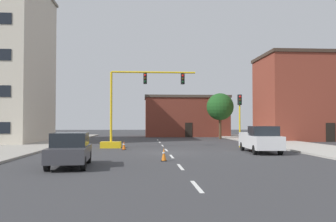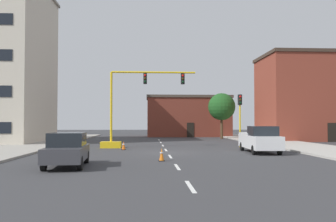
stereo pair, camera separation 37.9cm
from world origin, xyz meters
name	(u,v)px [view 1 (the left image)]	position (x,y,z in m)	size (l,w,h in m)	color
ground_plane	(168,153)	(0.00, 0.00, 0.00)	(160.00, 160.00, 0.00)	#38383A
sidewalk_left	(29,145)	(-12.63, 8.00, 0.07)	(6.00, 56.00, 0.14)	#9E998E
sidewalk_right	(289,144)	(12.63, 8.00, 0.07)	(6.00, 56.00, 0.14)	#B2ADA3
lane_stripe_seg_0	(197,186)	(0.00, -14.00, 0.00)	(0.16, 2.40, 0.01)	silver
lane_stripe_seg_1	(180,167)	(0.00, -8.50, 0.00)	(0.16, 2.40, 0.01)	silver
lane_stripe_seg_2	(172,156)	(0.00, -3.00, 0.00)	(0.16, 2.40, 0.01)	silver
lane_stripe_seg_3	(166,150)	(0.00, 2.50, 0.00)	(0.16, 2.40, 0.01)	silver
lane_stripe_seg_4	(163,146)	(0.00, 8.00, 0.00)	(0.16, 2.40, 0.01)	silver
lane_stripe_seg_5	(160,142)	(0.00, 13.50, 0.00)	(0.16, 2.40, 0.01)	silver
lane_stripe_seg_6	(158,140)	(0.00, 19.00, 0.00)	(0.16, 2.40, 0.01)	silver
building_brick_center	(186,116)	(5.03, 30.50, 3.23)	(13.30, 7.39, 6.44)	brown
building_row_right	(313,98)	(19.69, 17.21, 5.40)	(13.36, 8.60, 10.79)	brown
traffic_signal_gantry	(123,123)	(-3.68, 5.20, 2.20)	(8.41, 1.20, 6.83)	yellow
traffic_light_pole_right	(240,108)	(6.93, 5.36, 3.53)	(0.32, 0.47, 4.80)	yellow
tree_right_far	(220,107)	(8.73, 21.82, 4.39)	(3.73, 3.73, 6.28)	#4C3823
pickup_truck_white	(260,140)	(6.87, -0.44, 0.97)	(2.23, 5.48, 1.99)	white
sedan_dark_gray_near_left	(70,149)	(-5.62, -8.05, 0.89)	(2.15, 4.61, 1.74)	#3D3D42
traffic_cone_roadside_a	(124,146)	(-3.46, 2.94, 0.35)	(0.36, 0.36, 0.72)	black
traffic_cone_roadside_b	(164,155)	(-0.68, -5.75, 0.38)	(0.36, 0.36, 0.78)	black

